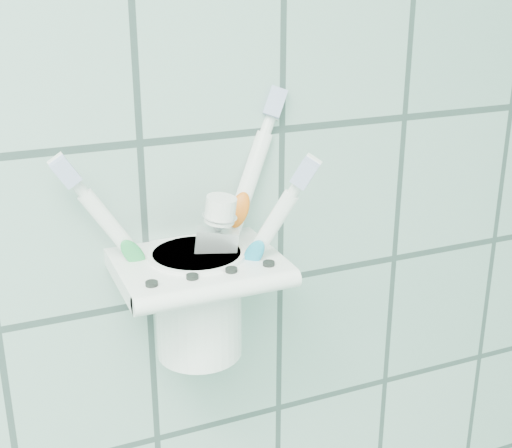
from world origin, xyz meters
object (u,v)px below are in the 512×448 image
at_px(cup, 198,299).
at_px(holder_bracket, 197,268).
at_px(toothbrush_pink, 196,226).
at_px(toothpaste_tube, 203,258).
at_px(toothbrush_blue, 194,213).
at_px(toothbrush_orange, 202,228).

bearing_deg(cup, holder_bracket, -104.38).
height_order(holder_bracket, toothbrush_pink, toothbrush_pink).
relative_size(holder_bracket, toothbrush_pink, 0.68).
bearing_deg(toothpaste_tube, holder_bracket, -112.10).
xyz_separation_m(holder_bracket, cup, (0.00, 0.00, -0.03)).
bearing_deg(cup, toothbrush_blue, 80.24).
distance_m(holder_bracket, toothbrush_pink, 0.03).
height_order(cup, toothbrush_orange, toothbrush_orange).
xyz_separation_m(toothbrush_blue, toothbrush_orange, (0.01, 0.00, -0.02)).
xyz_separation_m(cup, toothbrush_blue, (0.00, 0.01, 0.07)).
height_order(holder_bracket, toothpaste_tube, toothpaste_tube).
relative_size(toothbrush_blue, toothbrush_orange, 1.17).
bearing_deg(toothbrush_pink, cup, -108.25).
relative_size(holder_bracket, toothpaste_tube, 0.97).
height_order(holder_bracket, toothbrush_blue, toothbrush_blue).
relative_size(toothbrush_orange, toothpaste_tube, 1.39).
distance_m(toothbrush_pink, toothpaste_tube, 0.03).
bearing_deg(toothbrush_blue, cup, -70.72).
relative_size(toothbrush_blue, toothpaste_tube, 1.63).
bearing_deg(toothpaste_tube, toothbrush_pink, 127.72).
bearing_deg(holder_bracket, cup, 75.62).
height_order(cup, toothbrush_pink, toothbrush_pink).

